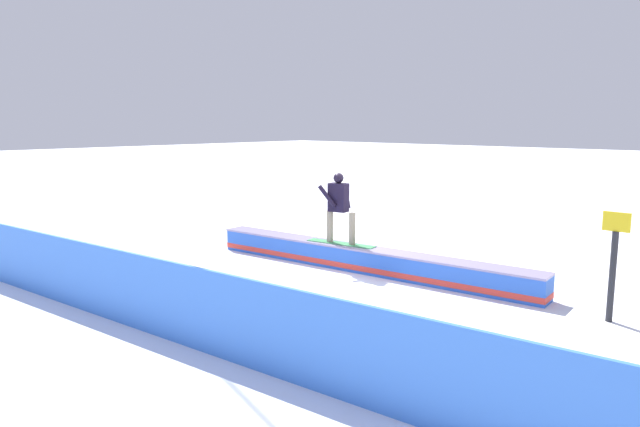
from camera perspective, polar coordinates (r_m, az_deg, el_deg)
The scene contains 5 objects.
ground_plane at distance 12.31m, azimuth 4.23°, elevation -5.64°, with size 120.00×120.00×0.00m, color white.
grind_box at distance 12.26m, azimuth 4.24°, elevation -4.58°, with size 7.61×1.26×0.51m.
snowboarder at distance 12.39m, azimuth 1.88°, elevation 0.80°, with size 1.61×0.54×1.52m.
safety_fence at distance 8.93m, azimuth -16.08°, elevation -7.77°, with size 13.47×0.06×1.17m, color #3C79E4.
trail_marker at distance 10.11m, azimuth 26.78°, elevation -4.37°, with size 0.40×0.10×1.74m.
Camera 1 is at (-7.35, 9.38, 3.11)m, focal length 32.68 mm.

